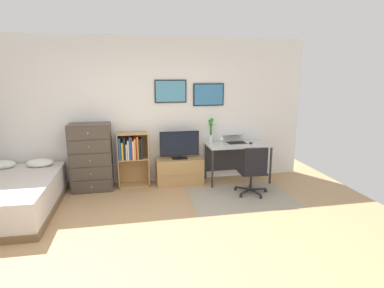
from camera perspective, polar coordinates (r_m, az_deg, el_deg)
The scene contains 14 objects.
ground_plane at distance 4.03m, azimuth -5.71°, elevation -17.97°, with size 7.20×7.20×0.00m, color tan.
wall_back_with_posters at distance 5.93m, azimuth -8.17°, elevation 5.86°, with size 6.12×0.09×2.70m.
area_rug at distance 5.46m, azimuth 8.85°, elevation -9.47°, with size 1.70×1.20×0.01m, color #9E937F.
bed at distance 5.50m, azimuth -30.52°, elevation -8.20°, with size 1.39×1.97×0.63m.
dresser at distance 5.84m, azimuth -17.81°, elevation -2.29°, with size 0.71×0.46×1.20m.
bookshelf at distance 5.85m, azimuth -10.83°, elevation -1.78°, with size 0.56×0.30×1.00m.
tv_stand at distance 5.97m, azimuth -2.27°, elevation -4.88°, with size 0.87×0.41×0.49m.
television at distance 5.82m, azimuth -2.28°, elevation -0.23°, with size 0.73×0.16×0.52m.
desk at distance 6.12m, azimuth 8.05°, elevation -1.08°, with size 1.19×0.59×0.74m.
office_chair at distance 5.43m, azimuth 11.06°, elevation -4.58°, with size 0.56×0.58×0.86m.
laptop at distance 6.11m, azimuth 7.82°, elevation 0.85°, with size 0.40×0.43×0.17m.
computer_mouse at distance 6.07m, azimuth 10.60°, elevation 0.20°, with size 0.06×0.10×0.03m, color #262628.
bamboo_vase at distance 5.99m, azimuth 3.44°, elevation 2.66°, with size 0.10×0.10×0.48m.
wine_glass at distance 5.84m, azimuth 5.43°, elevation 1.04°, with size 0.07×0.07×0.18m.
Camera 1 is at (-0.29, -3.45, 2.06)m, focal length 29.40 mm.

